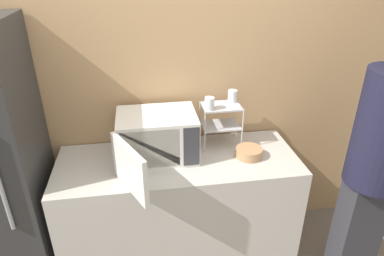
% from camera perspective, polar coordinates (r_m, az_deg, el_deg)
% --- Properties ---
extents(wall_back, '(8.00, 0.06, 2.60)m').
position_cam_1_polar(wall_back, '(2.59, -3.48, 6.17)').
color(wall_back, tan).
rests_on(wall_back, ground_plane).
extents(counter, '(1.71, 0.66, 0.92)m').
position_cam_1_polar(counter, '(2.70, -2.13, -13.57)').
color(counter, '#B7B2A8').
rests_on(counter, ground_plane).
extents(microwave, '(0.57, 0.79, 0.32)m').
position_cam_1_polar(microwave, '(2.39, -6.01, -1.49)').
color(microwave, silver).
rests_on(microwave, counter).
extents(dish_rack, '(0.29, 0.21, 0.32)m').
position_cam_1_polar(dish_rack, '(2.52, 4.85, 1.89)').
color(dish_rack, '#B2B2B7').
rests_on(dish_rack, counter).
extents(glass_front_left, '(0.07, 0.07, 0.09)m').
position_cam_1_polar(glass_front_left, '(2.40, 2.92, 4.10)').
color(glass_front_left, silver).
rests_on(glass_front_left, dish_rack).
extents(glass_back_right, '(0.07, 0.07, 0.09)m').
position_cam_1_polar(glass_back_right, '(2.54, 6.76, 5.30)').
color(glass_back_right, silver).
rests_on(glass_back_right, dish_rack).
extents(bowl, '(0.19, 0.19, 0.07)m').
position_cam_1_polar(bowl, '(2.48, 9.46, -4.07)').
color(bowl, '#AD7F56').
rests_on(bowl, counter).
extents(person, '(0.37, 0.37, 1.83)m').
position_cam_1_polar(person, '(2.52, 28.47, -4.66)').
color(person, '#2D2D33').
rests_on(person, ground_plane).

